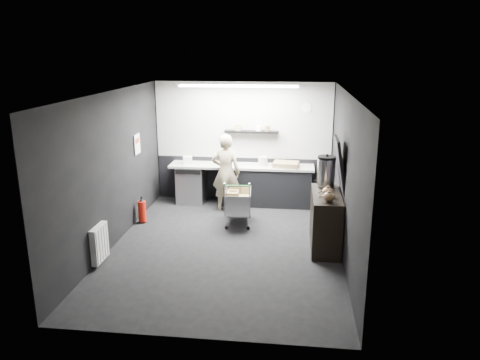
# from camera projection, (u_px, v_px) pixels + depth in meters

# --- Properties ---
(floor) EXTENTS (5.50, 5.50, 0.00)m
(floor) POSITION_uv_depth(u_px,v_px,m) (226.00, 247.00, 8.31)
(floor) COLOR black
(floor) RESTS_ON ground
(ceiling) EXTENTS (5.50, 5.50, 0.00)m
(ceiling) POSITION_uv_depth(u_px,v_px,m) (225.00, 93.00, 7.58)
(ceiling) COLOR silver
(ceiling) RESTS_ON wall_back
(wall_back) EXTENTS (5.50, 0.00, 5.50)m
(wall_back) POSITION_uv_depth(u_px,v_px,m) (243.00, 142.00, 10.57)
(wall_back) COLOR black
(wall_back) RESTS_ON floor
(wall_front) EXTENTS (5.50, 0.00, 5.50)m
(wall_front) POSITION_uv_depth(u_px,v_px,m) (190.00, 235.00, 5.32)
(wall_front) COLOR black
(wall_front) RESTS_ON floor
(wall_left) EXTENTS (0.00, 5.50, 5.50)m
(wall_left) POSITION_uv_depth(u_px,v_px,m) (112.00, 170.00, 8.17)
(wall_left) COLOR black
(wall_left) RESTS_ON floor
(wall_right) EXTENTS (0.00, 5.50, 5.50)m
(wall_right) POSITION_uv_depth(u_px,v_px,m) (345.00, 177.00, 7.72)
(wall_right) COLOR black
(wall_right) RESTS_ON floor
(kitchen_wall_panel) EXTENTS (3.95, 0.02, 1.70)m
(kitchen_wall_panel) POSITION_uv_depth(u_px,v_px,m) (243.00, 120.00, 10.42)
(kitchen_wall_panel) COLOR #B2B3AF
(kitchen_wall_panel) RESTS_ON wall_back
(dado_panel) EXTENTS (3.95, 0.02, 1.00)m
(dado_panel) POSITION_uv_depth(u_px,v_px,m) (243.00, 179.00, 10.78)
(dado_panel) COLOR black
(dado_panel) RESTS_ON wall_back
(floating_shelf) EXTENTS (1.20, 0.22, 0.04)m
(floating_shelf) POSITION_uv_depth(u_px,v_px,m) (251.00, 132.00, 10.35)
(floating_shelf) COLOR black
(floating_shelf) RESTS_ON wall_back
(wall_clock) EXTENTS (0.20, 0.03, 0.20)m
(wall_clock) POSITION_uv_depth(u_px,v_px,m) (307.00, 108.00, 10.17)
(wall_clock) COLOR white
(wall_clock) RESTS_ON wall_back
(poster) EXTENTS (0.02, 0.30, 0.40)m
(poster) POSITION_uv_depth(u_px,v_px,m) (137.00, 144.00, 9.35)
(poster) COLOR white
(poster) RESTS_ON wall_left
(poster_red_band) EXTENTS (0.02, 0.22, 0.10)m
(poster_red_band) POSITION_uv_depth(u_px,v_px,m) (137.00, 141.00, 9.34)
(poster_red_band) COLOR #B73016
(poster_red_band) RESTS_ON poster
(radiator) EXTENTS (0.10, 0.50, 0.60)m
(radiator) POSITION_uv_depth(u_px,v_px,m) (99.00, 243.00, 7.57)
(radiator) COLOR white
(radiator) RESTS_ON wall_left
(ceiling_strip) EXTENTS (2.40, 0.20, 0.04)m
(ceiling_strip) POSITION_uv_depth(u_px,v_px,m) (238.00, 86.00, 9.36)
(ceiling_strip) COLOR white
(ceiling_strip) RESTS_ON ceiling
(prep_counter) EXTENTS (3.20, 0.61, 0.90)m
(prep_counter) POSITION_uv_depth(u_px,v_px,m) (247.00, 184.00, 10.48)
(prep_counter) COLOR black
(prep_counter) RESTS_ON floor
(person) EXTENTS (0.64, 0.44, 1.68)m
(person) POSITION_uv_depth(u_px,v_px,m) (226.00, 172.00, 10.00)
(person) COLOR beige
(person) RESTS_ON floor
(shopping_cart) EXTENTS (0.56, 0.88, 0.93)m
(shopping_cart) POSITION_uv_depth(u_px,v_px,m) (238.00, 202.00, 9.31)
(shopping_cart) COLOR silver
(shopping_cart) RESTS_ON floor
(sideboard) EXTENTS (0.56, 1.30, 1.95)m
(sideboard) POSITION_uv_depth(u_px,v_px,m) (326.00, 213.00, 8.19)
(sideboard) COLOR black
(sideboard) RESTS_ON floor
(fire_extinguisher) EXTENTS (0.16, 0.16, 0.52)m
(fire_extinguisher) POSITION_uv_depth(u_px,v_px,m) (142.00, 211.00, 9.40)
(fire_extinguisher) COLOR red
(fire_extinguisher) RESTS_ON floor
(cardboard_box) EXTENTS (0.58, 0.47, 0.11)m
(cardboard_box) POSITION_uv_depth(u_px,v_px,m) (286.00, 164.00, 10.21)
(cardboard_box) COLOR #92794E
(cardboard_box) RESTS_ON prep_counter
(pink_tub) EXTENTS (0.20, 0.20, 0.20)m
(pink_tub) POSITION_uv_depth(u_px,v_px,m) (263.00, 161.00, 10.30)
(pink_tub) COLOR beige
(pink_tub) RESTS_ON prep_counter
(white_container) EXTENTS (0.23, 0.20, 0.18)m
(white_container) POSITION_uv_depth(u_px,v_px,m) (188.00, 160.00, 10.44)
(white_container) COLOR white
(white_container) RESTS_ON prep_counter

